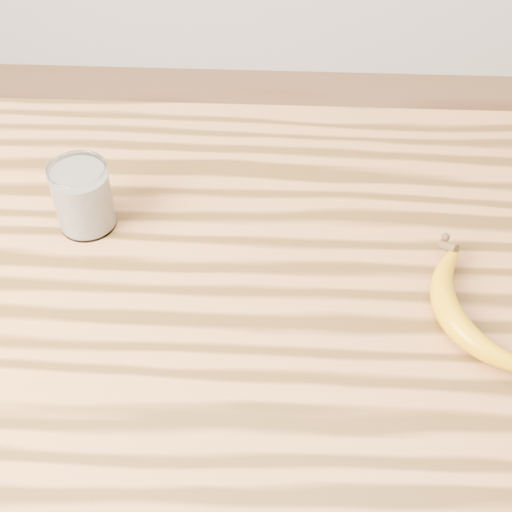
{
  "coord_description": "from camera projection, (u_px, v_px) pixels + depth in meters",
  "views": [
    {
      "loc": [
        -0.02,
        -0.7,
        1.64
      ],
      "look_at": [
        -0.05,
        -0.01,
        0.93
      ],
      "focal_mm": 50.0,
      "sensor_mm": 36.0,
      "label": 1
    }
  ],
  "objects": [
    {
      "name": "banana",
      "position": [
        450.0,
        316.0,
        0.93
      ],
      "size": [
        0.19,
        0.31,
        0.04
      ],
      "primitive_type": null,
      "rotation": [
        0.0,
        0.0,
        0.31
      ],
      "color": "#CA8B0A",
      "rests_on": "table"
    },
    {
      "name": "table",
      "position": [
        287.0,
        322.0,
        1.11
      ],
      "size": [
        1.2,
        0.8,
        0.9
      ],
      "color": "#A66838",
      "rests_on": "ground"
    },
    {
      "name": "smoothie_glass",
      "position": [
        83.0,
        198.0,
        1.04
      ],
      "size": [
        0.08,
        0.08,
        0.11
      ],
      "color": "white",
      "rests_on": "table"
    }
  ]
}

